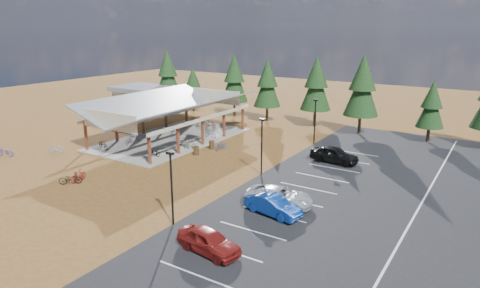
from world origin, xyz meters
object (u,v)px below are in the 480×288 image
bike_pavilion (170,107)px  car_2 (279,197)px  bike_0 (103,144)px  car_1 (273,205)px  bike_2 (175,131)px  bike_9 (57,148)px  outbuilding (150,99)px  trash_bin_0 (196,151)px  bike_7 (210,124)px  lamp_post_1 (262,142)px  bike_16 (191,146)px  bike_6 (210,134)px  car_0 (209,241)px  trash_bin_1 (212,145)px  bike_5 (182,142)px  bike_4 (155,152)px  car_4 (334,155)px  lamp_post_2 (315,118)px  bike_10 (5,152)px  lamp_post_0 (171,183)px  bike_11 (78,176)px  bike_12 (70,179)px  bike_14 (221,146)px

bike_pavilion → car_2: (19.59, -10.43, -3.08)m
bike_0 → car_1: size_ratio=0.44×
bike_2 → bike_9: (-5.71, -12.29, -0.09)m
outbuilding → trash_bin_0: size_ratio=12.22×
bike_7 → lamp_post_1: bearing=-137.3°
bike_0 → bike_16: (8.23, 4.95, -0.19)m
bike_6 → car_1: car_1 is taller
bike_7 → car_0: car_0 is taller
bike_7 → car_0: (18.51, -25.38, 0.15)m
trash_bin_1 → bike_5: size_ratio=0.50×
outbuilding → bike_pavilion: bearing=-38.2°
trash_bin_1 → car_1: bearing=-39.8°
lamp_post_1 → car_2: (4.59, -5.43, -2.23)m
trash_bin_0 → bike_4: size_ratio=0.57×
outbuilding → trash_bin_0: (20.30, -14.37, -1.58)m
car_1 → car_4: car_4 is taller
lamp_post_2 → car_4: lamp_post_2 is taller
outbuilding → bike_9: size_ratio=7.09×
bike_5 → bike_10: (-13.09, -12.36, -0.16)m
lamp_post_0 → bike_9: size_ratio=3.31×
bike_0 → car_4: size_ratio=0.40×
lamp_post_0 → bike_11: bearing=171.2°
bike_pavilion → car_4: (19.33, 1.75, -2.99)m
bike_pavilion → lamp_post_2: size_ratio=3.77×
bike_pavilion → car_1: bike_pavilion is taller
lamp_post_1 → bike_12: size_ratio=2.74×
bike_4 → bike_11: 8.87m
lamp_post_0 → bike_7: bearing=121.1°
car_0 → bike_9: bearing=80.4°
bike_6 → bike_10: 21.83m
car_2 → bike_5: bearing=50.8°
bike_2 → bike_6: (4.46, 1.28, 0.00)m
car_2 → bike_4: bearing=63.8°
lamp_post_1 → trash_bin_1: 9.96m
bike_11 → bike_14: bike_11 is taller
lamp_post_2 → bike_0: (-18.55, -14.16, -2.39)m
outbuilding → lamp_post_2: bearing=-7.9°
bike_7 → bike_14: 9.89m
bike_7 → bike_9: bearing=149.0°
bike_pavilion → bike_6: bike_pavilion is taller
lamp_post_0 → car_4: (4.33, 18.75, -2.14)m
outbuilding → bike_10: 25.67m
bike_4 → bike_5: size_ratio=0.87×
bike_10 → bike_11: bike_11 is taller
bike_14 → car_1: bearing=-37.6°
bike_16 → bike_10: bearing=-71.3°
bike_10 → lamp_post_2: bearing=111.0°
lamp_post_1 → car_2: 7.45m
bike_0 → bike_16: bike_0 is taller
bike_4 → bike_5: bike_5 is taller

